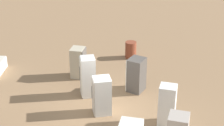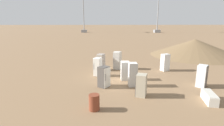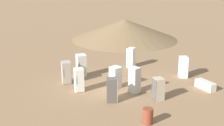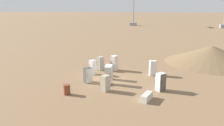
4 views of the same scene
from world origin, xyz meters
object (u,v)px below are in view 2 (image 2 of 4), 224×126
discarded_fridge_4 (133,75)px  power_pylon_1 (84,18)px  discarded_fridge_0 (209,97)px  discarded_fridge_3 (141,85)px  discarded_fridge_7 (101,62)px  discarded_fridge_9 (98,67)px  discarded_fridge_2 (104,77)px  discarded_fridge_5 (125,71)px  discarded_fridge_1 (202,76)px  rusty_barrel (94,102)px  power_pylon_0 (158,17)px  discarded_fridge_8 (117,60)px  discarded_fridge_6 (165,62)px

discarded_fridge_4 → power_pylon_1: bearing=-171.9°
discarded_fridge_0 → discarded_fridge_3: bearing=-2.1°
discarded_fridge_7 → discarded_fridge_9: bearing=108.5°
discarded_fridge_4 → discarded_fridge_9: 4.07m
discarded_fridge_2 → discarded_fridge_5: discarded_fridge_5 is taller
discarded_fridge_1 → rusty_barrel: (-3.22, 8.36, -0.40)m
power_pylon_1 → discarded_fridge_0: size_ratio=13.75×
power_pylon_0 → discarded_fridge_3: bearing=161.0°
discarded_fridge_3 → discarded_fridge_8: size_ratio=0.81×
discarded_fridge_4 → discarded_fridge_6: discarded_fridge_4 is taller
discarded_fridge_9 → rusty_barrel: discarded_fridge_9 is taller
discarded_fridge_5 → discarded_fridge_8: discarded_fridge_8 is taller
discarded_fridge_0 → discarded_fridge_6: 7.63m
power_pylon_0 → discarded_fridge_7: power_pylon_0 is taller
discarded_fridge_0 → discarded_fridge_4: bearing=-21.9°
discarded_fridge_2 → discarded_fridge_4: 2.29m
discarded_fridge_1 → discarded_fridge_6: discarded_fridge_6 is taller
discarded_fridge_7 → rusty_barrel: size_ratio=1.85×
discarded_fridge_0 → rusty_barrel: rusty_barrel is taller
discarded_fridge_0 → discarded_fridge_3: size_ratio=1.12×
discarded_fridge_5 → discarded_fridge_8: bearing=-174.8°
discarded_fridge_5 → discarded_fridge_7: size_ratio=0.95×
discarded_fridge_3 → discarded_fridge_6: (6.36, -4.08, 0.11)m
discarded_fridge_5 → rusty_barrel: (-5.38, 2.60, -0.36)m
discarded_fridge_3 → power_pylon_1: bearing=30.6°
discarded_fridge_2 → discarded_fridge_8: bearing=-155.9°
discarded_fridge_4 → discarded_fridge_7: 5.59m
power_pylon_0 → rusty_barrel: 88.27m
discarded_fridge_3 → discarded_fridge_9: discarded_fridge_9 is taller
rusty_barrel → discarded_fridge_9: bearing=-1.4°
discarded_fridge_7 → discarded_fridge_9: discarded_fridge_9 is taller
discarded_fridge_9 → rusty_barrel: (-6.72, 0.17, -0.41)m
discarded_fridge_3 → discarded_fridge_7: size_ratio=0.89×
discarded_fridge_2 → power_pylon_1: bearing=-133.6°
discarded_fridge_5 → discarded_fridge_6: size_ratio=0.93×
discarded_fridge_8 → discarded_fridge_9: bearing=72.7°
discarded_fridge_2 → discarded_fridge_8: size_ratio=0.86×
discarded_fridge_8 → discarded_fridge_1: bearing=159.7°
power_pylon_1 → discarded_fridge_8: size_ratio=12.48×
discarded_fridge_0 → discarded_fridge_1: size_ratio=1.00×
discarded_fridge_6 → discarded_fridge_9: bearing=170.4°
discarded_fridge_1 → discarded_fridge_9: size_ratio=0.99×
discarded_fridge_9 → discarded_fridge_5: bearing=177.9°
discarded_fridge_0 → discarded_fridge_6: size_ratio=0.98×
power_pylon_0 → discarded_fridge_4: 83.70m
power_pylon_0 → discarded_fridge_8: power_pylon_0 is taller
discarded_fridge_0 → discarded_fridge_2: discarded_fridge_2 is taller
discarded_fridge_6 → discarded_fridge_9: 7.23m
discarded_fridge_7 → discarded_fridge_8: (0.35, -1.78, 0.08)m
discarded_fridge_2 → discarded_fridge_3: discarded_fridge_2 is taller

